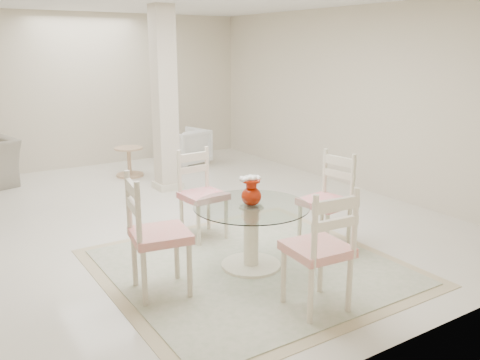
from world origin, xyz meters
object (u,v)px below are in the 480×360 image
dining_chair_east (330,193)px  side_table (129,163)px  armchair_white (185,147)px  dining_table (251,236)px  dining_chair_north (200,187)px  red_vase (251,191)px  dining_chair_west (151,226)px  column (165,100)px  dining_chair_south (323,242)px

dining_chair_east → side_table: size_ratio=2.32×
dining_chair_east → armchair_white: dining_chair_east is taller
side_table → dining_chair_east: bearing=-80.4°
dining_table → dining_chair_north: dining_chair_north is taller
red_vase → dining_chair_west: 1.04m
armchair_white → side_table: bearing=-2.4°
column → dining_chair_west: size_ratio=2.26×
dining_table → dining_chair_south: 1.07m
dining_table → dining_chair_west: bearing=179.6°
dining_chair_east → dining_chair_south: 1.46m
dining_chair_east → armchair_white: 4.41m
dining_table → dining_chair_east: bearing=0.9°
dining_chair_east → red_vase: bearing=-98.3°
red_vase → armchair_white: (1.49, 4.39, -0.45)m
red_vase → side_table: 4.20m
dining_table → red_vase: 0.46m
dining_chair_east → dining_chair_south: bearing=-53.5°
dining_chair_north → armchair_white: bearing=62.3°
armchair_white → side_table: size_ratio=1.50×
side_table → dining_chair_west: bearing=-108.1°
column → dining_chair_west: column is taller
dining_chair_north → dining_chair_east: bearing=-48.0°
column → red_vase: size_ratio=9.15×
red_vase → side_table: red_vase is taller
red_vase → dining_chair_east: (1.02, 0.01, -0.18)m
side_table → column: bearing=-78.5°
dining_chair_east → dining_chair_west: size_ratio=0.95×
dining_chair_south → armchair_white: dining_chair_south is taller
dining_table → side_table: dining_table is taller
armchair_white → column: bearing=39.4°
dining_chair_east → side_table: dining_chair_east is taller
side_table → dining_table: bearing=-94.5°
red_vase → dining_chair_east: bearing=0.8°
column → dining_chair_east: 3.22m
dining_table → dining_chair_south: bearing=-90.0°
dining_chair_east → column: bearing=179.9°
armchair_white → side_table: (-1.16, -0.24, -0.11)m
column → side_table: bearing=101.5°
dining_chair_north → dining_chair_south: dining_chair_south is taller
red_vase → dining_chair_west: dining_chair_west is taller
dining_table → dining_chair_east: (1.02, 0.02, 0.27)m
dining_chair_west → side_table: bearing=-8.6°
dining_chair_east → dining_chair_south: dining_chair_south is taller
dining_chair_west → side_table: size_ratio=2.44×
column → red_vase: (-0.54, -3.10, -0.57)m
dining_chair_north → dining_chair_west: bearing=-138.8°
red_vase → dining_table: bearing=-95.7°
red_vase → dining_chair_north: (-0.01, 1.02, -0.20)m
dining_chair_east → dining_chair_north: bearing=-143.2°
dining_chair_south → dining_table: bearing=-85.6°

